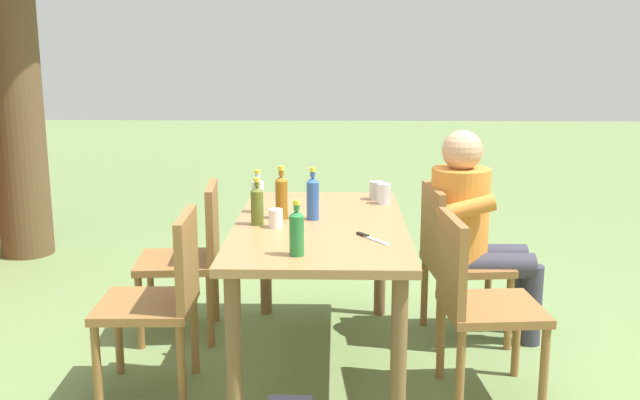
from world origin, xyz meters
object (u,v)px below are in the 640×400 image
object	(u,v)px
bottle_green	(297,232)
bottle_amber	(282,196)
dining_table	(320,242)
cup_steel	(377,190)
cup_glass	(384,194)
cup_white	(276,218)
chair_near_left	(476,297)
bottle_clear	(258,194)
bottle_blue	(313,197)
table_knife	(370,238)
chair_far_left	(163,294)
chair_near_right	(453,254)
bottle_olive	(257,205)
person_in_white_shirt	(474,225)
chair_far_right	(192,252)

from	to	relation	value
bottle_green	bottle_amber	xyz separation A→B (m)	(0.67, 0.12, 0.01)
dining_table	cup_steel	distance (m)	0.67
cup_glass	cup_white	bearing A→B (deg)	134.61
chair_near_left	cup_glass	world-z (taller)	chair_near_left
dining_table	cup_steel	xyz separation A→B (m)	(0.58, -0.31, 0.15)
bottle_clear	bottle_blue	distance (m)	0.34
cup_steel	table_knife	distance (m)	0.88
dining_table	chair_far_left	world-z (taller)	chair_far_left
chair_near_right	bottle_olive	bearing A→B (deg)	109.88
bottle_blue	bottle_amber	xyz separation A→B (m)	(0.02, 0.16, 0.00)
dining_table	chair_far_left	distance (m)	0.82
person_in_white_shirt	bottle_olive	size ratio (longest dim) A/B	4.96
dining_table	bottle_blue	xyz separation A→B (m)	(0.08, 0.04, 0.21)
chair_near_right	bottle_blue	bearing A→B (deg)	108.77
bottle_clear	table_knife	distance (m)	0.79
chair_far_left	bottle_olive	bearing A→B (deg)	-53.16
chair_near_left	cup_steel	distance (m)	1.07
bottle_olive	cup_white	bearing A→B (deg)	-119.40
chair_far_right	table_knife	bearing A→B (deg)	-123.82
person_in_white_shirt	cup_glass	world-z (taller)	person_in_white_shirt
chair_far_right	chair_near_right	bearing A→B (deg)	-90.61
bottle_olive	cup_glass	world-z (taller)	bottle_olive
cup_glass	bottle_clear	bearing A→B (deg)	108.23
chair_far_right	person_in_white_shirt	xyz separation A→B (m)	(-0.01, -1.57, 0.17)
chair_near_left	person_in_white_shirt	world-z (taller)	person_in_white_shirt
person_in_white_shirt	cup_white	distance (m)	1.15
chair_far_right	bottle_olive	distance (m)	0.68
chair_near_left	bottle_amber	bearing A→B (deg)	63.90
cup_steel	table_knife	bearing A→B (deg)	175.27
chair_near_left	bottle_olive	xyz separation A→B (m)	(0.32, 1.04, 0.36)
dining_table	chair_near_right	xyz separation A→B (m)	(0.34, -0.73, -0.16)
bottle_olive	table_knife	size ratio (longest dim) A/B	1.12
chair_near_left	bottle_green	size ratio (longest dim) A/B	3.60
person_in_white_shirt	cup_white	bearing A→B (deg)	112.64
bottle_amber	bottle_blue	bearing A→B (deg)	-96.36
cup_white	chair_near_right	bearing A→B (deg)	-65.47
bottle_clear	table_knife	bearing A→B (deg)	-132.60
bottle_clear	bottle_amber	distance (m)	0.20
bottle_olive	cup_steel	distance (m)	0.88
bottle_blue	bottle_clear	bearing A→B (deg)	61.90
bottle_green	cup_glass	bearing A→B (deg)	-22.67
dining_table	chair_near_left	xyz separation A→B (m)	(-0.36, -0.73, -0.16)
bottle_amber	dining_table	bearing A→B (deg)	-116.13
cup_white	chair_far_left	bearing A→B (deg)	116.65
chair_near_right	table_knife	world-z (taller)	chair_near_right
person_in_white_shirt	cup_white	size ratio (longest dim) A/B	12.78
chair_far_left	person_in_white_shirt	world-z (taller)	person_in_white_shirt
bottle_clear	person_in_white_shirt	bearing A→B (deg)	-84.68
chair_near_left	cup_white	distance (m)	1.03
bottle_clear	bottle_olive	bearing A→B (deg)	-174.52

